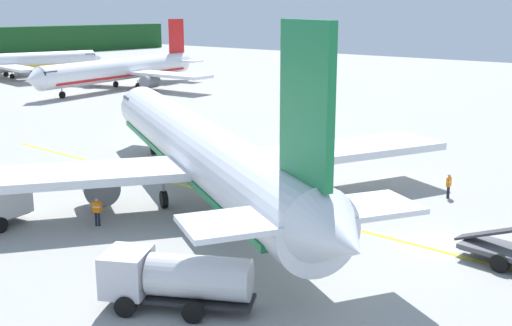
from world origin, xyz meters
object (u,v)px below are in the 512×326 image
(airliner_foreground, at_px, (198,149))
(crew_loader_left, at_px, (449,184))
(airliner_mid_apron, at_px, (122,70))
(service_truck_catering, at_px, (174,277))
(airliner_far_taxiway, at_px, (12,62))
(crew_marshaller, at_px, (97,210))

(airliner_foreground, xyz_separation_m, crew_loader_left, (11.00, -12.43, -2.43))
(airliner_mid_apron, relative_size, service_truck_catering, 5.75)
(airliner_foreground, relative_size, airliner_mid_apron, 1.04)
(airliner_mid_apron, distance_m, airliner_far_taxiway, 28.92)
(airliner_mid_apron, xyz_separation_m, crew_loader_left, (-22.90, -63.81, -2.05))
(crew_marshaller, bearing_deg, service_truck_catering, -110.30)
(crew_loader_left, bearing_deg, airliner_mid_apron, 70.26)
(airliner_foreground, height_order, airliner_far_taxiway, airliner_foreground)
(airliner_far_taxiway, distance_m, crew_loader_left, 94.86)
(airliner_mid_apron, distance_m, crew_marshaller, 65.51)
(service_truck_catering, bearing_deg, airliner_mid_apron, 53.58)
(crew_marshaller, xyz_separation_m, crew_loader_left, (18.57, -13.14, -0.04))
(airliner_far_taxiway, height_order, crew_marshaller, airliner_far_taxiway)
(airliner_foreground, bearing_deg, airliner_mid_apron, 56.58)
(airliner_foreground, xyz_separation_m, crew_marshaller, (-7.57, 0.71, -2.39))
(crew_loader_left, bearing_deg, airliner_far_taxiway, 77.59)
(airliner_foreground, distance_m, crew_loader_left, 16.78)
(airliner_far_taxiway, bearing_deg, crew_marshaller, -116.11)
(service_truck_catering, bearing_deg, airliner_foreground, 41.67)
(airliner_foreground, distance_m, crew_marshaller, 7.97)
(crew_loader_left, bearing_deg, crew_marshaller, 144.73)
(airliner_mid_apron, height_order, airliner_far_taxiway, airliner_mid_apron)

